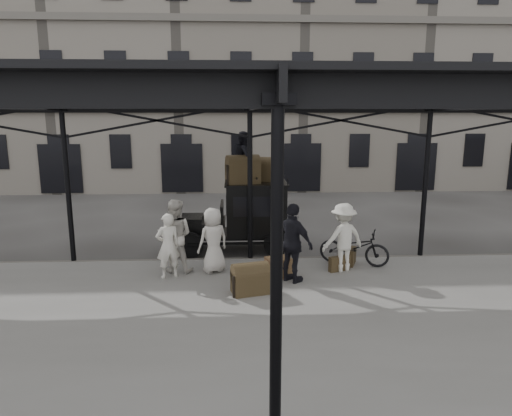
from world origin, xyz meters
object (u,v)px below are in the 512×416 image
at_px(porter_left, 168,246).
at_px(porter_official, 293,243).
at_px(taxi, 246,213).
at_px(steamer_trunk_roof_near, 243,171).
at_px(steamer_trunk_platform, 250,280).
at_px(bicycle, 354,247).

xyz_separation_m(porter_left, porter_official, (3.09, -0.47, 0.15)).
relative_size(taxi, porter_left, 2.20).
distance_m(porter_official, steamer_trunk_roof_near, 3.47).
bearing_deg(steamer_trunk_platform, taxi, 75.07).
relative_size(taxi, steamer_trunk_platform, 4.40).
relative_size(taxi, steamer_trunk_roof_near, 3.77).
distance_m(taxi, porter_official, 3.38).
relative_size(porter_official, bicycle, 1.04).
xyz_separation_m(porter_left, steamer_trunk_platform, (2.02, -1.15, -0.53)).
distance_m(taxi, porter_left, 3.41).
bearing_deg(bicycle, steamer_trunk_roof_near, 83.80).
bearing_deg(porter_official, bicycle, -101.02).
height_order(taxi, steamer_trunk_platform, taxi).
height_order(porter_left, bicycle, porter_left).
xyz_separation_m(porter_left, steamer_trunk_roof_near, (1.94, 2.49, 1.56)).
bearing_deg(steamer_trunk_roof_near, taxi, 58.57).
xyz_separation_m(porter_official, steamer_trunk_platform, (-1.06, -0.68, -0.68)).
bearing_deg(steamer_trunk_platform, bicycle, 18.38).
distance_m(taxi, steamer_trunk_platform, 3.96).
distance_m(taxi, steamer_trunk_roof_near, 1.36).
relative_size(taxi, porter_official, 1.86).
bearing_deg(bicycle, porter_official, 147.30).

